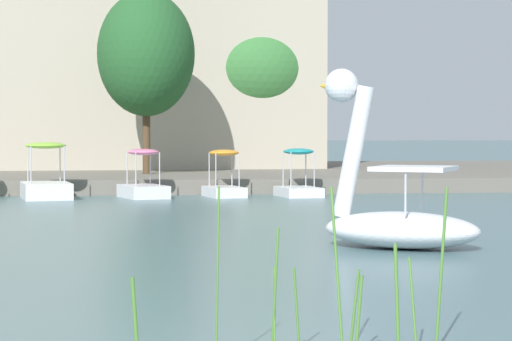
{
  "coord_description": "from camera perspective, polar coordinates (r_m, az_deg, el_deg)",
  "views": [
    {
      "loc": [
        -1.41,
        -7.0,
        2.03
      ],
      "look_at": [
        1.66,
        17.61,
        1.09
      ],
      "focal_mm": 69.7,
      "sensor_mm": 36.0,
      "label": 1
    }
  ],
  "objects": [
    {
      "name": "shore_bank_far",
      "position": [
        42.76,
        -5.23,
        -0.23
      ],
      "size": [
        143.97,
        20.51,
        0.5
      ],
      "primitive_type": "cube",
      "color": "#6B665B",
      "rests_on": "ground_plane"
    },
    {
      "name": "swan_boat",
      "position": [
        17.69,
        7.9,
        -2.28
      ],
      "size": [
        3.17,
        2.74,
        3.19
      ],
      "color": "white",
      "rests_on": "ground_plane"
    },
    {
      "name": "reed_clump_foreground",
      "position": [
        8.52,
        5.54,
        -7.59
      ],
      "size": [
        3.25,
        1.53,
        1.58
      ],
      "color": "#4C7F33",
      "rests_on": "ground_plane"
    },
    {
      "name": "pedal_boat_orange",
      "position": [
        31.56,
        -1.85,
        -0.67
      ],
      "size": [
        1.35,
        1.89,
        1.5
      ],
      "color": "white",
      "rests_on": "ground_plane"
    },
    {
      "name": "pedal_boat_pink",
      "position": [
        31.28,
        -6.49,
        -0.74
      ],
      "size": [
        1.68,
        2.19,
        1.54
      ],
      "color": "white",
      "rests_on": "ground_plane"
    },
    {
      "name": "apartment_block",
      "position": [
        45.7,
        -8.38,
        8.63
      ],
      "size": [
        18.44,
        9.28,
        13.38
      ],
      "primitive_type": "cube",
      "rotation": [
        0.0,
        0.0,
        0.05
      ],
      "color": "#B2A893",
      "rests_on": "shore_bank_far"
    },
    {
      "name": "tree_broadleaf_behind_dock",
      "position": [
        43.91,
        -0.06,
        5.73
      ],
      "size": [
        6.67,
        6.61,
        6.42
      ],
      "color": "#4C3823",
      "rests_on": "shore_bank_far"
    },
    {
      "name": "pedal_boat_lime",
      "position": [
        31.34,
        -11.96,
        -0.67
      ],
      "size": [
        1.8,
        2.51,
        1.74
      ],
      "color": "white",
      "rests_on": "ground_plane"
    },
    {
      "name": "pedal_boat_teal",
      "position": [
        31.72,
        2.45,
        -0.65
      ],
      "size": [
        1.4,
        1.97,
        1.54
      ],
      "color": "white",
      "rests_on": "ground_plane"
    },
    {
      "name": "tree_broadleaf_right",
      "position": [
        37.32,
        -6.33,
        6.65
      ],
      "size": [
        3.7,
        4.58,
        6.79
      ],
      "color": "#4C3823",
      "rests_on": "shore_bank_far"
    }
  ]
}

